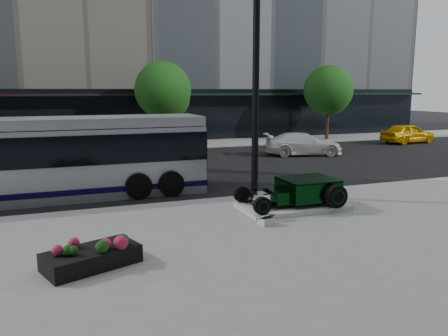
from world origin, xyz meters
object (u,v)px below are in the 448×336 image
object	(u,v)px
hot_rod	(302,190)
transit_bus	(37,158)
lamppost	(256,93)
white_sedan	(303,144)
yellow_taxi	(408,133)
flower_planter	(91,256)

from	to	relation	value
hot_rod	transit_bus	bearing A→B (deg)	149.56
hot_rod	lamppost	distance (m)	3.80
transit_bus	white_sedan	size ratio (longest dim) A/B	2.59
white_sedan	yellow_taxi	world-z (taller)	yellow_taxi
transit_bus	yellow_taxi	bearing A→B (deg)	19.55
transit_bus	yellow_taxi	xyz separation A→B (m)	(25.13, 8.93, -0.75)
hot_rod	yellow_taxi	world-z (taller)	yellow_taxi
hot_rod	flower_planter	size ratio (longest dim) A/B	1.47
lamppost	flower_planter	xyz separation A→B (m)	(-5.98, -4.70, -3.46)
hot_rod	flower_planter	xyz separation A→B (m)	(-6.74, -2.66, -0.34)
hot_rod	lamppost	world-z (taller)	lamppost
hot_rod	flower_planter	bearing A→B (deg)	-158.49
lamppost	white_sedan	xyz separation A→B (m)	(7.28, 8.94, -3.14)
hot_rod	flower_planter	world-z (taller)	hot_rod
flower_planter	yellow_taxi	world-z (taller)	yellow_taxi
transit_bus	white_sedan	bearing A→B (deg)	23.09
lamppost	transit_bus	size ratio (longest dim) A/B	0.66
flower_planter	white_sedan	size ratio (longest dim) A/B	0.47
lamppost	transit_bus	world-z (taller)	lamppost
yellow_taxi	lamppost	bearing A→B (deg)	118.38
lamppost	transit_bus	bearing A→B (deg)	159.69
flower_planter	lamppost	bearing A→B (deg)	38.15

